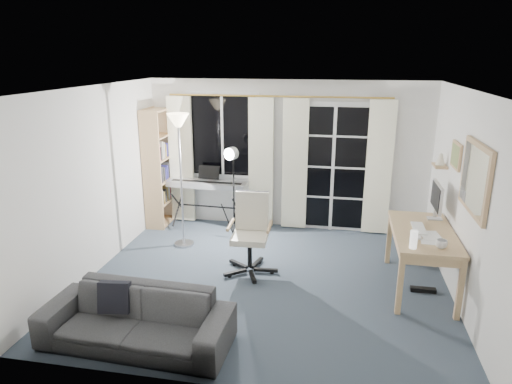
% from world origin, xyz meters
% --- Properties ---
extents(floor, '(4.50, 4.00, 0.02)m').
position_xyz_m(floor, '(0.00, 0.00, -0.01)').
color(floor, '#3C4957').
rests_on(floor, ground).
extents(window, '(1.20, 0.08, 1.40)m').
position_xyz_m(window, '(-1.05, 1.97, 1.50)').
color(window, white).
rests_on(window, floor).
extents(french_door, '(1.32, 0.09, 2.11)m').
position_xyz_m(french_door, '(0.75, 1.97, 1.03)').
color(french_door, white).
rests_on(french_door, floor).
extents(curtains, '(3.60, 0.07, 2.13)m').
position_xyz_m(curtains, '(-0.14, 1.88, 1.09)').
color(curtains, gold).
rests_on(curtains, floor).
extents(bookshelf, '(0.33, 0.91, 1.95)m').
position_xyz_m(bookshelf, '(-2.12, 1.82, 0.92)').
color(bookshelf, tan).
rests_on(bookshelf, floor).
extents(torchiere_lamp, '(0.35, 0.35, 1.98)m').
position_xyz_m(torchiere_lamp, '(-1.41, 0.89, 1.59)').
color(torchiere_lamp, '#B2B2B7').
rests_on(torchiere_lamp, floor).
extents(keyboard_piano, '(1.33, 0.68, 0.95)m').
position_xyz_m(keyboard_piano, '(-1.26, 1.70, 0.72)').
color(keyboard_piano, black).
rests_on(keyboard_piano, floor).
extents(studio_light, '(0.34, 0.34, 1.48)m').
position_xyz_m(studio_light, '(-0.74, 1.30, 1.18)').
color(studio_light, black).
rests_on(studio_light, floor).
extents(office_chair, '(0.70, 0.73, 1.05)m').
position_xyz_m(office_chair, '(-0.25, 0.30, 0.61)').
color(office_chair, black).
rests_on(office_chair, floor).
extents(desk, '(0.70, 1.40, 0.75)m').
position_xyz_m(desk, '(1.88, 0.16, 0.66)').
color(desk, tan).
rests_on(desk, floor).
extents(monitor, '(0.18, 0.54, 0.47)m').
position_xyz_m(monitor, '(2.08, 0.61, 1.04)').
color(monitor, silver).
rests_on(monitor, desk).
extents(desk_clutter, '(0.44, 0.85, 0.95)m').
position_xyz_m(desk_clutter, '(1.82, -0.07, 0.59)').
color(desk_clutter, white).
rests_on(desk_clutter, desk).
extents(mug, '(0.12, 0.10, 0.12)m').
position_xyz_m(mug, '(1.98, -0.34, 0.81)').
color(mug, silver).
rests_on(mug, desk).
extents(wall_mirror, '(0.04, 0.94, 0.74)m').
position_xyz_m(wall_mirror, '(2.22, -0.35, 1.55)').
color(wall_mirror, tan).
rests_on(wall_mirror, floor).
extents(framed_print, '(0.03, 0.42, 0.32)m').
position_xyz_m(framed_print, '(2.23, 0.55, 1.60)').
color(framed_print, tan).
rests_on(framed_print, floor).
extents(wall_shelf, '(0.16, 0.30, 0.18)m').
position_xyz_m(wall_shelf, '(2.16, 1.05, 1.41)').
color(wall_shelf, tan).
rests_on(wall_shelf, floor).
extents(sofa, '(1.89, 0.62, 0.73)m').
position_xyz_m(sofa, '(-1.04, -1.55, 0.37)').
color(sofa, '#272829').
rests_on(sofa, floor).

